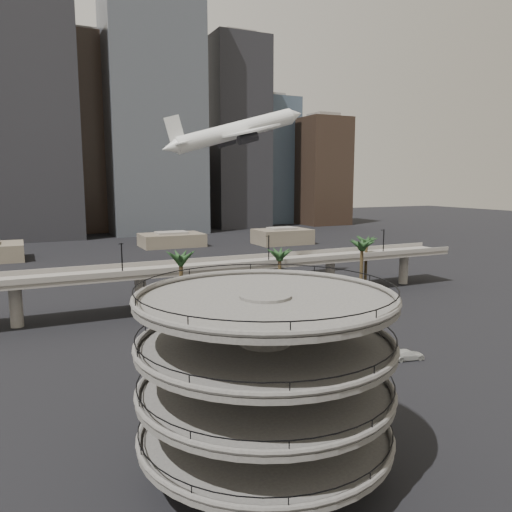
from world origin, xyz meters
name	(u,v)px	position (x,y,z in m)	size (l,w,h in m)	color
ground	(357,423)	(0.00, 0.00, 0.00)	(700.00, 700.00, 0.00)	black
parking_ramp	(265,368)	(-13.00, -4.00, 9.84)	(22.20, 22.20, 17.35)	#524F4D
overpass	(194,272)	(0.00, 55.00, 7.34)	(130.00, 9.30, 14.70)	slate
palm_trees	(304,251)	(21.48, 47.47, 11.30)	(54.40, 18.40, 14.00)	#46361E
low_buildings	(137,243)	(6.89, 142.30, 2.86)	(135.00, 27.50, 6.80)	brown
skyline	(119,136)	(15.11, 217.08, 47.38)	(269.00, 86.00, 129.47)	#826C59
airborne_jet	(236,131)	(14.84, 67.86, 36.95)	(36.49, 32.18, 13.21)	silver
car_a	(299,361)	(2.80, 17.27, 0.69)	(1.63, 4.04, 1.38)	red
car_b	(337,353)	(9.27, 17.41, 0.83)	(1.76, 5.04, 1.66)	black
car_c	(407,355)	(18.25, 12.67, 0.74)	(2.09, 5.13, 1.49)	#BBBBB7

